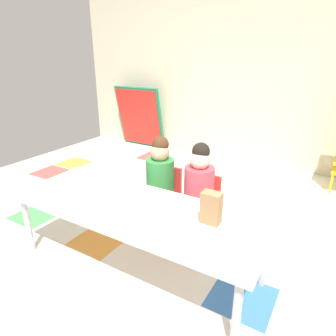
# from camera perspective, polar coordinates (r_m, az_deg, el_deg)

# --- Properties ---
(ground_plane) EXTENTS (6.08, 4.79, 0.02)m
(ground_plane) POSITION_cam_1_polar(r_m,az_deg,el_deg) (2.97, -0.55, -11.98)
(ground_plane) COLOR silver
(back_wall) EXTENTS (6.08, 0.10, 2.53)m
(back_wall) POSITION_cam_1_polar(r_m,az_deg,el_deg) (4.72, 15.58, 16.03)
(back_wall) COLOR beige
(back_wall) RESTS_ON ground_plane
(craft_table) EXTENTS (1.98, 0.73, 0.54)m
(craft_table) POSITION_cam_1_polar(r_m,az_deg,el_deg) (2.28, -6.28, -8.17)
(craft_table) COLOR white
(craft_table) RESTS_ON ground_plane
(seated_child_near_camera) EXTENTS (0.32, 0.32, 0.92)m
(seated_child_near_camera) POSITION_cam_1_polar(r_m,az_deg,el_deg) (2.77, -1.41, -1.36)
(seated_child_near_camera) COLOR red
(seated_child_near_camera) RESTS_ON ground_plane
(seated_child_middle_seat) EXTENTS (0.34, 0.34, 0.92)m
(seated_child_middle_seat) POSITION_cam_1_polar(r_m,az_deg,el_deg) (2.60, 6.01, -3.06)
(seated_child_middle_seat) COLOR red
(seated_child_middle_seat) RESTS_ON ground_plane
(folded_activity_table) EXTENTS (0.90, 0.29, 1.09)m
(folded_activity_table) POSITION_cam_1_polar(r_m,az_deg,el_deg) (5.48, -5.42, 9.57)
(folded_activity_table) COLOR #19724C
(folded_activity_table) RESTS_ON ground_plane
(paper_bag_brown) EXTENTS (0.13, 0.09, 0.22)m
(paper_bag_brown) POSITION_cam_1_polar(r_m,az_deg,el_deg) (2.01, 8.23, -7.53)
(paper_bag_brown) COLOR #9E754C
(paper_bag_brown) RESTS_ON craft_table
(paper_plate_near_edge) EXTENTS (0.18, 0.18, 0.01)m
(paper_plate_near_edge) POSITION_cam_1_polar(r_m,az_deg,el_deg) (2.68, -15.75, -3.13)
(paper_plate_near_edge) COLOR white
(paper_plate_near_edge) RESTS_ON craft_table
(paper_plate_center_table) EXTENTS (0.18, 0.18, 0.01)m
(paper_plate_center_table) POSITION_cam_1_polar(r_m,az_deg,el_deg) (2.54, -19.72, -4.97)
(paper_plate_center_table) COLOR white
(paper_plate_center_table) RESTS_ON craft_table
(donut_powdered_on_plate) EXTENTS (0.12, 0.12, 0.04)m
(donut_powdered_on_plate) POSITION_cam_1_polar(r_m,az_deg,el_deg) (2.68, -15.80, -2.68)
(donut_powdered_on_plate) COLOR white
(donut_powdered_on_plate) RESTS_ON craft_table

